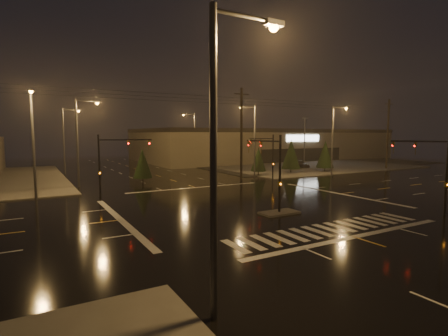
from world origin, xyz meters
The scene contains 26 objects.
ground centered at (0.00, 0.00, 0.00)m, with size 140.00×140.00×0.00m, color black.
sidewalk_ne centered at (30.00, 30.00, 0.06)m, with size 36.00×36.00×0.12m, color #46433F.
median_island centered at (0.00, -4.00, 0.07)m, with size 3.00×1.60×0.15m, color #46433F.
crosswalk centered at (0.00, -9.00, 0.01)m, with size 15.00×2.60×0.01m, color beige.
stop_bar_near centered at (0.00, -11.00, 0.01)m, with size 16.00×0.50×0.01m, color beige.
stop_bar_far centered at (0.00, 11.00, 0.01)m, with size 16.00×0.50×0.01m, color beige.
parking_lot centered at (35.00, 28.00, 0.04)m, with size 50.00×24.00×0.08m, color black.
retail_building centered at (35.00, 45.99, 3.84)m, with size 60.20×28.30×7.20m.
signal_mast_median centered at (0.00, -3.07, 3.75)m, with size 0.25×4.59×6.00m.
signal_mast_ne centered at (9.50, 10.14, 3.79)m, with size 4.84×1.86×6.00m.
signal_mast_nw centered at (-9.50, 10.14, 3.79)m, with size 4.84×1.86×6.00m.
signal_mast_se centered at (10.23, -9.75, 3.71)m, with size 1.55×3.87×6.00m.
streetlight_0 centered at (-11.18, -15.00, 5.80)m, with size 2.77×0.32×10.00m.
streetlight_1 centered at (-11.18, 18.00, 5.80)m, with size 2.77×0.32×10.00m.
streetlight_2 centered at (-11.18, 34.00, 5.80)m, with size 2.77×0.32×10.00m.
streetlight_3 centered at (11.18, 16.00, 5.80)m, with size 2.77×0.32×10.00m.
streetlight_4 centered at (11.18, 36.00, 5.80)m, with size 2.77×0.32×10.00m.
streetlight_5 centered at (-16.00, 11.18, 5.80)m, with size 0.32×2.77×10.00m.
streetlight_6 centered at (22.00, 11.18, 5.80)m, with size 0.32×2.77×10.00m.
utility_pole_1 centered at (8.00, 14.00, 6.13)m, with size 2.20×0.32×12.00m.
utility_pole_2 centered at (38.00, 14.00, 6.13)m, with size 2.20×0.32×12.00m.
conifer_0 centered at (12.70, 16.73, 2.42)m, with size 2.21×2.21×4.16m.
conifer_1 centered at (19.13, 17.11, 2.97)m, with size 2.91×2.91×5.25m.
conifer_2 centered at (25.03, 15.78, 2.86)m, with size 2.77×2.77×5.03m.
conifer_3 centered at (-4.25, 17.27, 2.49)m, with size 2.30×2.30×4.29m.
car_parked centered at (25.86, 22.84, 0.75)m, with size 1.78×4.42×1.50m, color black.
Camera 1 is at (-16.62, -24.68, 6.05)m, focal length 28.00 mm.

